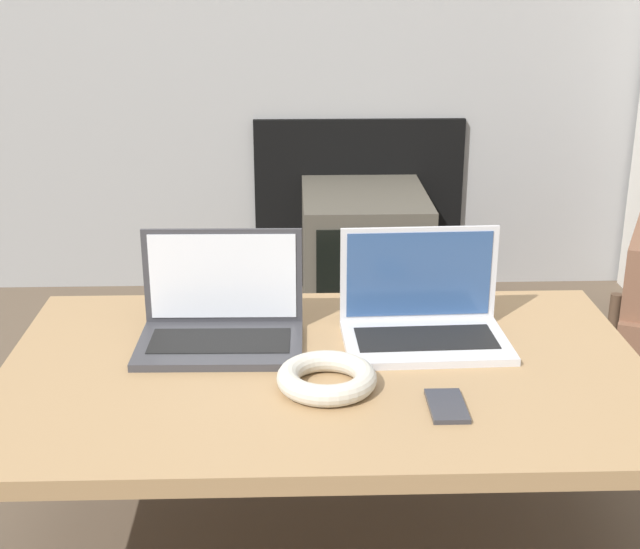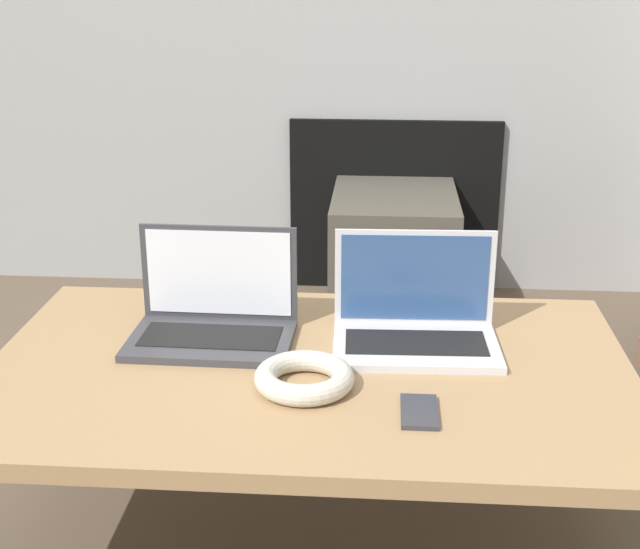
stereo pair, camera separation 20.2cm
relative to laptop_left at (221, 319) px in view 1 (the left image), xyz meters
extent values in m
cube|color=black|center=(0.39, 1.37, -0.13)|extent=(0.74, 0.03, 0.62)
cube|color=#9E7A51|center=(0.21, -0.13, -0.07)|extent=(1.28, 0.80, 0.04)
cylinder|color=#9E7A51|center=(-0.39, 0.23, -0.26)|extent=(0.04, 0.04, 0.35)
cylinder|color=#9E7A51|center=(0.82, 0.23, -0.26)|extent=(0.04, 0.04, 0.35)
cube|color=#38383D|center=(0.00, -0.04, -0.04)|extent=(0.34, 0.23, 0.02)
cube|color=black|center=(0.00, -0.04, -0.03)|extent=(0.29, 0.13, 0.00)
cube|color=#38383D|center=(0.00, 0.07, 0.07)|extent=(0.34, 0.01, 0.21)
cube|color=white|center=(0.00, 0.06, 0.07)|extent=(0.31, 0.01, 0.19)
cube|color=silver|center=(0.43, -0.04, -0.04)|extent=(0.35, 0.24, 0.02)
cube|color=black|center=(0.43, -0.04, -0.03)|extent=(0.29, 0.13, 0.00)
cube|color=silver|center=(0.42, 0.07, 0.07)|extent=(0.34, 0.02, 0.21)
cube|color=#2D4C7F|center=(0.42, 0.06, 0.07)|extent=(0.31, 0.01, 0.19)
torus|color=beige|center=(0.22, -0.23, -0.03)|extent=(0.19, 0.19, 0.04)
cube|color=#333338|center=(0.43, -0.31, -0.05)|extent=(0.07, 0.12, 0.01)
cube|color=#4C473D|center=(0.39, 1.10, -0.23)|extent=(0.41, 0.51, 0.42)
cube|color=black|center=(0.39, 0.84, -0.23)|extent=(0.33, 0.01, 0.33)
cylinder|color=#4C3828|center=(1.17, 0.86, -0.37)|extent=(0.04, 0.04, 0.15)
camera|label=1|loc=(0.15, -1.73, 0.72)|focal=50.00mm
camera|label=2|loc=(0.35, -1.73, 0.72)|focal=50.00mm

